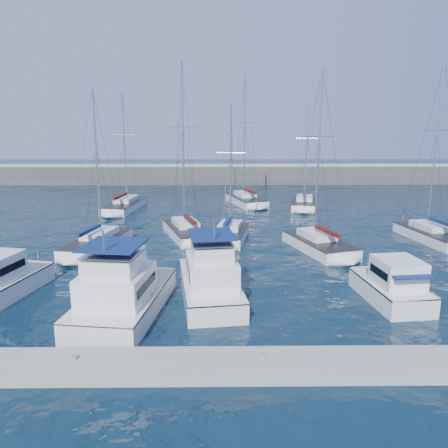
{
  "coord_description": "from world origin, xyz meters",
  "views": [
    {
      "loc": [
        -1.88,
        -27.73,
        10.23
      ],
      "look_at": [
        -1.52,
        4.35,
        3.0
      ],
      "focal_mm": 35.0,
      "sensor_mm": 36.0,
      "label": 1
    }
  ],
  "objects_px": {
    "sailboat_mid_d": "(319,244)",
    "motor_yacht_port_inner": "(122,295)",
    "motor_yacht_stbd_outer": "(392,287)",
    "motor_yacht_port_outer": "(3,281)",
    "sailboat_mid_a": "(98,243)",
    "sailboat_back_c": "(304,204)",
    "sailboat_mid_c": "(229,234)",
    "sailboat_mid_e": "(432,235)",
    "sailboat_mid_b": "(187,231)",
    "sailboat_back_b": "(246,200)",
    "motor_yacht_stbd_inner": "(210,282)",
    "sailboat_back_a": "(125,206)"
  },
  "relations": [
    {
      "from": "motor_yacht_stbd_inner",
      "to": "sailboat_back_c",
      "type": "relative_size",
      "value": 0.62
    },
    {
      "from": "motor_yacht_stbd_outer",
      "to": "sailboat_mid_b",
      "type": "height_order",
      "value": "sailboat_mid_b"
    },
    {
      "from": "motor_yacht_stbd_outer",
      "to": "sailboat_mid_b",
      "type": "bearing_deg",
      "value": 123.65
    },
    {
      "from": "sailboat_mid_a",
      "to": "sailboat_mid_d",
      "type": "bearing_deg",
      "value": 8.84
    },
    {
      "from": "motor_yacht_port_inner",
      "to": "sailboat_mid_e",
      "type": "distance_m",
      "value": 29.33
    },
    {
      "from": "motor_yacht_port_inner",
      "to": "sailboat_back_a",
      "type": "distance_m",
      "value": 31.73
    },
    {
      "from": "motor_yacht_port_inner",
      "to": "motor_yacht_stbd_outer",
      "type": "height_order",
      "value": "motor_yacht_port_inner"
    },
    {
      "from": "sailboat_back_a",
      "to": "motor_yacht_port_outer",
      "type": "bearing_deg",
      "value": -85.98
    },
    {
      "from": "sailboat_mid_c",
      "to": "motor_yacht_port_outer",
      "type": "bearing_deg",
      "value": -126.79
    },
    {
      "from": "motor_yacht_stbd_outer",
      "to": "motor_yacht_port_outer",
      "type": "bearing_deg",
      "value": 170.54
    },
    {
      "from": "motor_yacht_port_inner",
      "to": "sailboat_mid_a",
      "type": "distance_m",
      "value": 14.23
    },
    {
      "from": "sailboat_mid_e",
      "to": "sailboat_back_c",
      "type": "xyz_separation_m",
      "value": [
        -8.56,
        16.21,
        -0.01
      ]
    },
    {
      "from": "sailboat_mid_d",
      "to": "motor_yacht_port_inner",
      "type": "bearing_deg",
      "value": -153.92
    },
    {
      "from": "sailboat_back_b",
      "to": "motor_yacht_port_outer",
      "type": "bearing_deg",
      "value": -134.3
    },
    {
      "from": "sailboat_mid_d",
      "to": "sailboat_back_a",
      "type": "distance_m",
      "value": 27.23
    },
    {
      "from": "motor_yacht_port_outer",
      "to": "sailboat_back_b",
      "type": "xyz_separation_m",
      "value": [
        16.84,
        32.09,
        -0.4
      ]
    },
    {
      "from": "motor_yacht_stbd_outer",
      "to": "motor_yacht_stbd_inner",
      "type": "bearing_deg",
      "value": 170.84
    },
    {
      "from": "sailboat_mid_e",
      "to": "sailboat_back_a",
      "type": "xyz_separation_m",
      "value": [
        -31.13,
        15.33,
        -0.03
      ]
    },
    {
      "from": "motor_yacht_stbd_inner",
      "to": "motor_yacht_stbd_outer",
      "type": "distance_m",
      "value": 10.77
    },
    {
      "from": "motor_yacht_stbd_inner",
      "to": "sailboat_mid_a",
      "type": "distance_m",
      "value": 14.87
    },
    {
      "from": "sailboat_mid_a",
      "to": "sailboat_mid_b",
      "type": "bearing_deg",
      "value": 40.37
    },
    {
      "from": "sailboat_mid_b",
      "to": "sailboat_back_b",
      "type": "height_order",
      "value": "sailboat_back_b"
    },
    {
      "from": "motor_yacht_stbd_inner",
      "to": "sailboat_mid_d",
      "type": "xyz_separation_m",
      "value": [
        8.89,
        10.56,
        -0.61
      ]
    },
    {
      "from": "sailboat_mid_c",
      "to": "sailboat_mid_e",
      "type": "distance_m",
      "value": 18.47
    },
    {
      "from": "motor_yacht_port_inner",
      "to": "sailboat_back_b",
      "type": "xyz_separation_m",
      "value": [
        8.94,
        34.97,
        -0.59
      ]
    },
    {
      "from": "sailboat_mid_d",
      "to": "sailboat_back_a",
      "type": "height_order",
      "value": "sailboat_mid_d"
    },
    {
      "from": "sailboat_mid_c",
      "to": "sailboat_mid_d",
      "type": "xyz_separation_m",
      "value": [
        7.43,
        -3.52,
        0.01
      ]
    },
    {
      "from": "motor_yacht_port_outer",
      "to": "sailboat_back_a",
      "type": "height_order",
      "value": "sailboat_back_a"
    },
    {
      "from": "sailboat_mid_a",
      "to": "sailboat_mid_e",
      "type": "distance_m",
      "value": 29.81
    },
    {
      "from": "motor_yacht_port_outer",
      "to": "sailboat_back_c",
      "type": "height_order",
      "value": "sailboat_back_c"
    },
    {
      "from": "motor_yacht_port_outer",
      "to": "sailboat_mid_a",
      "type": "relative_size",
      "value": 0.48
    },
    {
      "from": "motor_yacht_port_inner",
      "to": "sailboat_back_c",
      "type": "height_order",
      "value": "sailboat_back_c"
    },
    {
      "from": "sailboat_mid_a",
      "to": "sailboat_back_c",
      "type": "height_order",
      "value": "sailboat_back_c"
    },
    {
      "from": "sailboat_mid_a",
      "to": "sailboat_mid_e",
      "type": "xyz_separation_m",
      "value": [
        29.71,
        2.43,
        0.03
      ]
    },
    {
      "from": "motor_yacht_stbd_outer",
      "to": "sailboat_mid_c",
      "type": "height_order",
      "value": "sailboat_mid_c"
    },
    {
      "from": "motor_yacht_stbd_inner",
      "to": "sailboat_mid_e",
      "type": "distance_m",
      "value": 24.13
    },
    {
      "from": "motor_yacht_port_inner",
      "to": "sailboat_mid_b",
      "type": "distance_m",
      "value": 17.6
    },
    {
      "from": "sailboat_back_c",
      "to": "sailboat_mid_d",
      "type": "bearing_deg",
      "value": -85.84
    },
    {
      "from": "motor_yacht_port_outer",
      "to": "sailboat_back_c",
      "type": "distance_m",
      "value": 37.74
    },
    {
      "from": "motor_yacht_port_outer",
      "to": "sailboat_back_b",
      "type": "distance_m",
      "value": 36.24
    },
    {
      "from": "sailboat_mid_d",
      "to": "sailboat_mid_e",
      "type": "bearing_deg",
      "value": -1.33
    },
    {
      "from": "sailboat_mid_e",
      "to": "sailboat_back_a",
      "type": "distance_m",
      "value": 34.7
    },
    {
      "from": "motor_yacht_port_inner",
      "to": "sailboat_mid_d",
      "type": "bearing_deg",
      "value": 50.27
    },
    {
      "from": "motor_yacht_port_outer",
      "to": "sailboat_mid_c",
      "type": "height_order",
      "value": "sailboat_mid_c"
    },
    {
      "from": "sailboat_back_b",
      "to": "motor_yacht_port_inner",
      "type": "bearing_deg",
      "value": -120.94
    },
    {
      "from": "sailboat_mid_b",
      "to": "sailboat_back_c",
      "type": "xyz_separation_m",
      "value": [
        13.89,
        14.51,
        -0.02
      ]
    },
    {
      "from": "sailboat_mid_c",
      "to": "motor_yacht_port_inner",
      "type": "bearing_deg",
      "value": -101.18
    },
    {
      "from": "sailboat_mid_d",
      "to": "sailboat_back_a",
      "type": "bearing_deg",
      "value": 120.82
    },
    {
      "from": "motor_yacht_stbd_outer",
      "to": "sailboat_mid_b",
      "type": "distance_m",
      "value": 20.67
    },
    {
      "from": "sailboat_back_b",
      "to": "motor_yacht_stbd_inner",
      "type": "bearing_deg",
      "value": -113.76
    }
  ]
}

